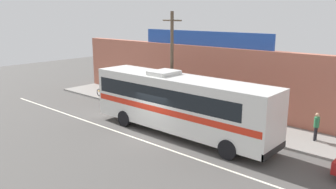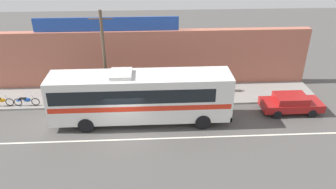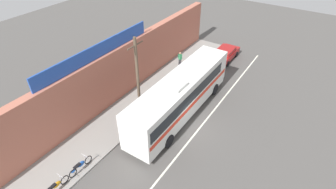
% 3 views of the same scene
% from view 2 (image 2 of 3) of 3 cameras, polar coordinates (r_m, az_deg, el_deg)
% --- Properties ---
extents(ground_plane, '(70.00, 70.00, 0.00)m').
position_cam_2_polar(ground_plane, '(22.13, -7.45, -6.62)').
color(ground_plane, '#4F4C49').
extents(sidewalk_slab, '(30.00, 3.60, 0.14)m').
position_cam_2_polar(sidewalk_slab, '(26.55, -6.78, -0.19)').
color(sidewalk_slab, gray).
rests_on(sidewalk_slab, ground_plane).
extents(storefront_facade, '(30.00, 0.70, 4.80)m').
position_cam_2_polar(storefront_facade, '(27.55, -6.83, 6.20)').
color(storefront_facade, '#B26651').
rests_on(storefront_facade, ground_plane).
extents(storefront_billboard, '(11.44, 0.12, 1.10)m').
position_cam_2_polar(storefront_billboard, '(26.78, -10.69, 11.95)').
color(storefront_billboard, '#234CAD').
rests_on(storefront_billboard, storefront_facade).
extents(road_center_stripe, '(30.00, 0.14, 0.01)m').
position_cam_2_polar(road_center_stripe, '(21.47, -7.58, -7.81)').
color(road_center_stripe, silver).
rests_on(road_center_stripe, ground_plane).
extents(intercity_bus, '(12.22, 2.62, 3.78)m').
position_cam_2_polar(intercity_bus, '(22.23, -5.01, -0.10)').
color(intercity_bus, silver).
rests_on(intercity_bus, ground_plane).
extents(parked_car, '(4.36, 1.91, 1.37)m').
position_cam_2_polar(parked_car, '(25.54, 20.62, -1.39)').
color(parked_car, maroon).
rests_on(parked_car, ground_plane).
extents(utility_pole, '(1.60, 0.22, 7.19)m').
position_cam_2_polar(utility_pole, '(23.75, -11.02, 6.12)').
color(utility_pole, brown).
rests_on(utility_pole, sidewalk_slab).
extents(motorcycle_green, '(1.84, 0.56, 0.94)m').
position_cam_2_polar(motorcycle_green, '(27.57, -27.15, -1.01)').
color(motorcycle_green, black).
rests_on(motorcycle_green, sidewalk_slab).
extents(motorcycle_orange, '(1.92, 0.56, 0.94)m').
position_cam_2_polar(motorcycle_orange, '(26.82, -23.51, -0.98)').
color(motorcycle_orange, black).
rests_on(motorcycle_orange, sidewalk_slab).
extents(motorcycle_blue, '(1.91, 0.56, 0.94)m').
position_cam_2_polar(motorcycle_blue, '(25.61, -13.13, -0.61)').
color(motorcycle_blue, black).
rests_on(motorcycle_blue, sidewalk_slab).
extents(pedestrian_far_left, '(0.30, 0.48, 1.62)m').
position_cam_2_polar(pedestrian_far_left, '(26.96, 9.79, 2.42)').
color(pedestrian_far_left, black).
rests_on(pedestrian_far_left, sidewalk_slab).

